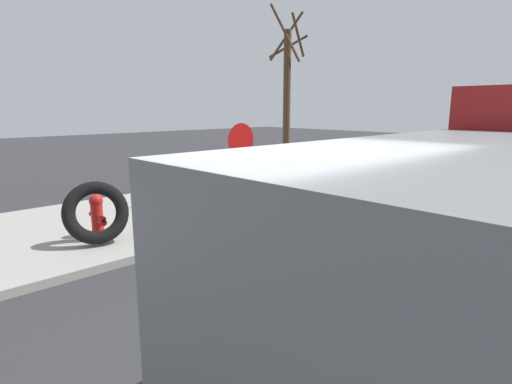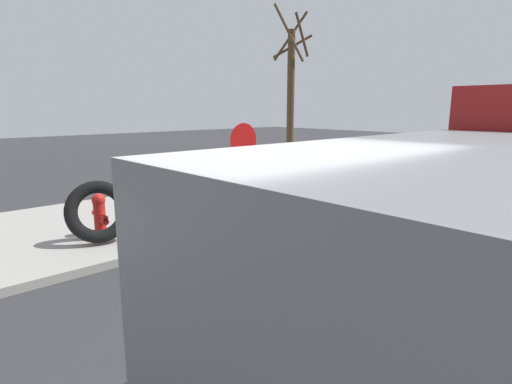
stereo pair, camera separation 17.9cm
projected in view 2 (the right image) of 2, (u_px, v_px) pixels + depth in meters
name	position (u px, v px, depth m)	size (l,w,h in m)	color
sidewalk_curb	(48.00, 235.00, 8.55)	(36.00, 5.00, 0.15)	#99968E
fire_hydrant	(100.00, 213.00, 8.24)	(0.27, 0.61, 0.87)	red
loose_tire	(98.00, 212.00, 7.77)	(1.20, 1.20, 0.25)	black
stop_sign	(243.00, 153.00, 9.34)	(0.76, 0.08, 2.22)	gray
dump_truck_gray	(510.00, 214.00, 4.25)	(7.02, 2.85, 3.00)	slate
bare_tree	(291.00, 109.00, 10.89)	(1.32, 1.32, 5.10)	#4C3823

